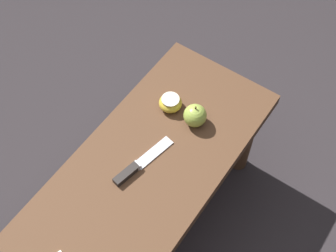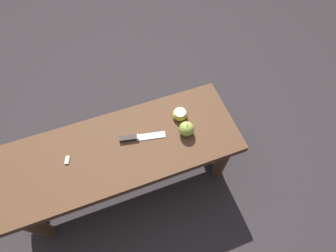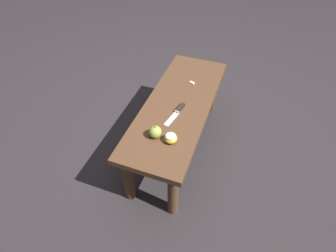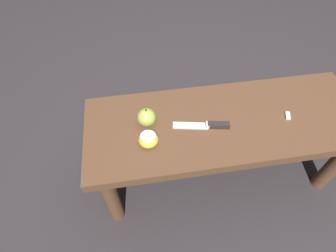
{
  "view_description": "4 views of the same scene",
  "coord_description": "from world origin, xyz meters",
  "px_view_note": "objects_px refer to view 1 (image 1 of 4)",
  "views": [
    {
      "loc": [
        -0.37,
        -0.41,
        1.6
      ],
      "look_at": [
        0.24,
        0.02,
        0.44
      ],
      "focal_mm": 50.0,
      "sensor_mm": 36.0,
      "label": 1
    },
    {
      "loc": [
        0.03,
        -0.55,
        1.49
      ],
      "look_at": [
        0.24,
        0.02,
        0.44
      ],
      "focal_mm": 28.0,
      "sensor_mm": 36.0,
      "label": 2
    },
    {
      "loc": [
        1.2,
        0.37,
        1.49
      ],
      "look_at": [
        0.24,
        0.02,
        0.44
      ],
      "focal_mm": 28.0,
      "sensor_mm": 36.0,
      "label": 3
    },
    {
      "loc": [
        0.33,
        0.61,
        1.19
      ],
      "look_at": [
        0.24,
        0.02,
        0.44
      ],
      "focal_mm": 28.0,
      "sensor_mm": 36.0,
      "label": 4
    }
  ],
  "objects_px": {
    "apple_whole": "(195,116)",
    "apple_cut": "(170,103)",
    "wooden_bench": "(126,204)",
    "knife": "(135,167)"
  },
  "relations": [
    {
      "from": "apple_whole",
      "to": "apple_cut",
      "type": "xyz_separation_m",
      "value": [
        0.0,
        0.09,
        -0.01
      ]
    },
    {
      "from": "wooden_bench",
      "to": "knife",
      "type": "relative_size",
      "value": 5.15
    },
    {
      "from": "apple_cut",
      "to": "knife",
      "type": "bearing_deg",
      "value": -170.38
    },
    {
      "from": "apple_whole",
      "to": "wooden_bench",
      "type": "bearing_deg",
      "value": 174.45
    },
    {
      "from": "wooden_bench",
      "to": "apple_cut",
      "type": "bearing_deg",
      "value": 11.08
    },
    {
      "from": "wooden_bench",
      "to": "apple_whole",
      "type": "height_order",
      "value": "apple_whole"
    },
    {
      "from": "wooden_bench",
      "to": "apple_cut",
      "type": "height_order",
      "value": "apple_cut"
    },
    {
      "from": "wooden_bench",
      "to": "apple_cut",
      "type": "relative_size",
      "value": 15.42
    },
    {
      "from": "wooden_bench",
      "to": "knife",
      "type": "xyz_separation_m",
      "value": [
        0.08,
        0.02,
        0.08
      ]
    },
    {
      "from": "knife",
      "to": "wooden_bench",
      "type": "bearing_deg",
      "value": -153.63
    }
  ]
}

